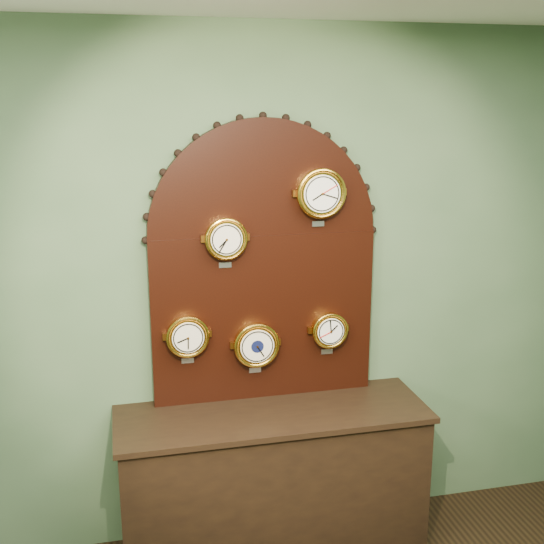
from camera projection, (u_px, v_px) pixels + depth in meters
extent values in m
plane|color=#4A6646|center=(262.00, 293.00, 3.67)|extent=(4.00, 0.00, 4.00)
cube|color=black|center=(273.00, 485.00, 3.67)|extent=(1.60, 0.50, 0.80)
cube|color=black|center=(264.00, 317.00, 3.65)|extent=(1.20, 0.06, 0.90)
cylinder|color=black|center=(263.00, 235.00, 3.54)|extent=(1.20, 0.06, 1.20)
cylinder|color=gold|center=(225.00, 238.00, 3.44)|extent=(0.20, 0.08, 0.20)
torus|color=gold|center=(226.00, 239.00, 3.41)|extent=(0.22, 0.02, 0.22)
cylinder|color=silver|center=(227.00, 240.00, 3.40)|extent=(0.16, 0.01, 0.16)
cube|color=silver|center=(225.00, 265.00, 3.50)|extent=(0.07, 0.01, 0.03)
cylinder|color=gold|center=(320.00, 193.00, 3.50)|extent=(0.24, 0.08, 0.24)
torus|color=gold|center=(322.00, 194.00, 3.47)|extent=(0.26, 0.02, 0.26)
cylinder|color=white|center=(322.00, 194.00, 3.46)|extent=(0.19, 0.01, 0.19)
cube|color=silver|center=(318.00, 224.00, 3.56)|extent=(0.06, 0.01, 0.03)
cylinder|color=gold|center=(187.00, 335.00, 3.52)|extent=(0.21, 0.08, 0.21)
torus|color=gold|center=(188.00, 337.00, 3.49)|extent=(0.22, 0.02, 0.22)
cylinder|color=silver|center=(188.00, 338.00, 3.48)|extent=(0.17, 0.01, 0.17)
cube|color=silver|center=(188.00, 361.00, 3.58)|extent=(0.07, 0.01, 0.03)
cylinder|color=gold|center=(256.00, 344.00, 3.62)|extent=(0.23, 0.08, 0.23)
torus|color=gold|center=(257.00, 346.00, 3.59)|extent=(0.25, 0.02, 0.25)
cylinder|color=silver|center=(257.00, 346.00, 3.58)|extent=(0.18, 0.01, 0.18)
cube|color=silver|center=(255.00, 370.00, 3.68)|extent=(0.07, 0.01, 0.03)
cylinder|color=#0C1237|center=(257.00, 347.00, 3.58)|extent=(0.07, 0.00, 0.07)
cylinder|color=gold|center=(329.00, 329.00, 3.70)|extent=(0.18, 0.08, 0.18)
torus|color=gold|center=(330.00, 331.00, 3.67)|extent=(0.20, 0.02, 0.20)
cylinder|color=white|center=(331.00, 332.00, 3.66)|extent=(0.15, 0.01, 0.15)
cube|color=silver|center=(327.00, 351.00, 3.75)|extent=(0.06, 0.01, 0.03)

